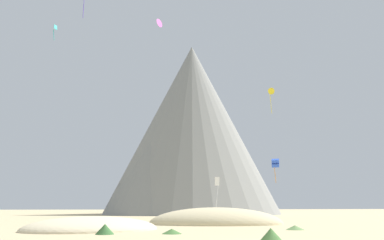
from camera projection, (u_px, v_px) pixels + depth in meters
dune_foreground_left at (91, 230)px, 40.68m from camera, size 17.32×15.75×2.73m
dune_foreground_right at (216, 224)px, 52.34m from camera, size 18.74×11.75×4.34m
bush_far_left at (71, 228)px, 38.34m from camera, size 2.00×2.00×0.70m
bush_scatter_east at (105, 229)px, 34.83m from camera, size 2.32×2.32×0.89m
bush_low_patch at (172, 231)px, 35.45m from camera, size 2.18×2.18×0.44m
bush_ridge_crest at (295, 228)px, 41.18m from camera, size 2.62×2.62×0.45m
bush_near_right at (271, 234)px, 29.06m from camera, size 2.17×2.17×0.87m
rock_massif at (188, 132)px, 116.98m from camera, size 65.79×65.79×49.92m
kite_white_low at (217, 185)px, 70.25m from camera, size 0.87×0.44×5.63m
kite_blue_low at (275, 163)px, 70.29m from camera, size 1.71×1.77×4.28m
kite_teal_high at (55, 30)px, 60.41m from camera, size 0.56×0.59×2.49m
kite_magenta_high at (159, 23)px, 85.04m from camera, size 1.69×1.79×1.91m
kite_yellow_mid at (271, 92)px, 78.23m from camera, size 1.33×0.62×5.15m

